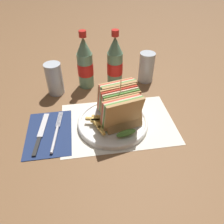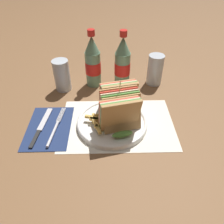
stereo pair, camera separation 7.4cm
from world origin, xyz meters
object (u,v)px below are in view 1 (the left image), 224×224
Objects in this scene: plate_main at (113,122)px; club_sandwich at (120,106)px; coke_bottle_near at (85,64)px; fork at (56,135)px; knife at (41,133)px; glass_far at (55,81)px; coke_bottle_far at (115,63)px; glass_near at (146,69)px.

plate_main is 1.19× the size of club_sandwich.
coke_bottle_near is (-0.10, 0.26, 0.02)m from club_sandwich.
fork is (-0.21, -0.03, -0.07)m from club_sandwich.
plate_main is 1.24× the size of knife.
coke_bottle_near is (0.12, 0.29, 0.09)m from fork.
glass_far reaches higher than knife.
plate_main is 1.02× the size of coke_bottle_near.
knife is at bearing -137.34° from coke_bottle_far.
knife is 0.82× the size of coke_bottle_far.
coke_bottle_far is at bearing 56.72° from fork.
glass_far is (-0.25, -0.03, -0.05)m from coke_bottle_far.
knife is 1.50× the size of glass_near.
club_sandwich is 0.32m from glass_far.
club_sandwich is 0.86× the size of coke_bottle_far.
plate_main is at bearing -74.65° from coke_bottle_near.
plate_main is 0.29m from coke_bottle_near.
club_sandwich is 0.26m from coke_bottle_far.
fork is at bearing -10.90° from knife.
plate_main is at bearing -175.13° from club_sandwich.
coke_bottle_near is at bearing 74.91° from fork.
club_sandwich is (0.02, 0.00, 0.07)m from plate_main.
coke_bottle_near is 1.83× the size of glass_near.
coke_bottle_near is at bearing 109.95° from club_sandwich.
coke_bottle_far reaches higher than fork.
fork is 0.33m from coke_bottle_near.
glass_near is (0.17, 0.27, -0.02)m from club_sandwich.
club_sandwich is 0.23m from fork.
fork is 1.47× the size of glass_far.
club_sandwich is 0.31m from glass_near.
coke_bottle_near is 0.12m from coke_bottle_far.
fork reaches higher than knife.
plate_main reaches higher than knife.
glass_far is at bearing 130.92° from plate_main.
fork is at bearing -142.18° from glass_near.
club_sandwich reaches higher than glass_near.
coke_bottle_near is at bearing 105.35° from plate_main.
glass_near and glass_far have the same top height.
fork is at bearing -112.16° from coke_bottle_near.
glass_far reaches higher than plate_main.
plate_main is 0.33m from glass_near.
knife is at bearing -177.15° from plate_main.
plate_main is 0.19m from fork.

